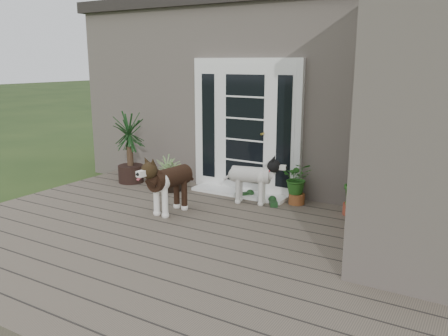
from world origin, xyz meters
The scene contains 15 objects.
deck centered at (0.00, 0.40, 0.06)m, with size 6.20×4.60×0.12m, color #6B5B4C.
house_main centered at (0.00, 4.65, 1.55)m, with size 7.40×4.00×3.10m, color #665E54.
roof_main centered at (0.00, 4.65, 3.20)m, with size 7.60×4.20×0.20m, color #2D2826.
door_unit centered at (-0.20, 2.60, 1.19)m, with size 1.90×0.14×2.15m, color white.
door_step centered at (-0.20, 2.40, 0.14)m, with size 1.60×0.40×0.05m, color white.
brindle_dog centered at (-0.60, 1.11, 0.49)m, with size 0.38×0.89×0.74m, color black, non-canonical shape.
white_dog centered at (0.17, 2.08, 0.44)m, with size 0.33×0.78×0.65m, color white, non-canonical shape.
spider_plant centered at (-1.31, 2.03, 0.44)m, with size 0.60×0.60×0.63m, color #7C965C, non-canonical shape.
yucca centered at (-2.23, 2.10, 0.72)m, with size 0.84×0.84×1.21m, color black, non-canonical shape.
herb_a centered at (0.79, 2.40, 0.40)m, with size 0.44×0.44×0.56m, color #27661D.
herb_b centered at (1.65, 2.33, 0.41)m, with size 0.38×0.38×0.57m, color #1F5217.
herb_c centered at (2.11, 2.30, 0.37)m, with size 0.32×0.32×0.50m, color #205317.
sapling centered at (1.91, 1.79, 0.87)m, with size 0.44×0.44×1.50m, color #185017, non-canonical shape.
clog_left centered at (0.51, 2.17, 0.17)m, with size 0.15×0.32×0.09m, color #163717, non-canonical shape.
clog_right centered at (-0.04, 2.29, 0.17)m, with size 0.15×0.33×0.10m, color black, non-canonical shape.
Camera 1 is at (3.22, -3.83, 2.21)m, focal length 36.69 mm.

